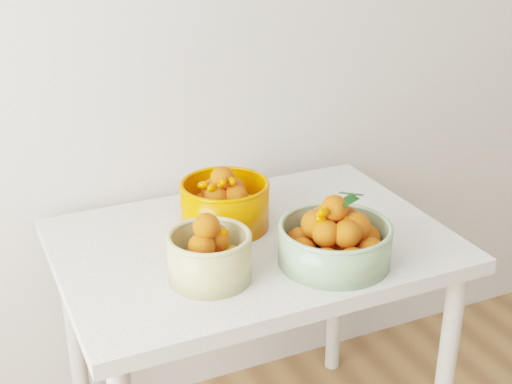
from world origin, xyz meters
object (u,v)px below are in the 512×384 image
bowl_cream (209,255)px  bowl_orange (225,203)px  bowl_green (335,240)px  table (253,271)px

bowl_cream → bowl_orange: (0.14, 0.24, 0.00)m
bowl_cream → bowl_green: bowl_green is taller
bowl_cream → bowl_green: (0.30, -0.05, -0.00)m
bowl_green → table: bearing=123.7°
table → bowl_cream: (-0.18, -0.14, 0.16)m
bowl_cream → bowl_green: 0.31m
table → bowl_orange: (-0.04, 0.10, 0.16)m
table → bowl_orange: 0.19m
table → bowl_cream: size_ratio=3.86×
table → bowl_orange: bearing=111.5°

